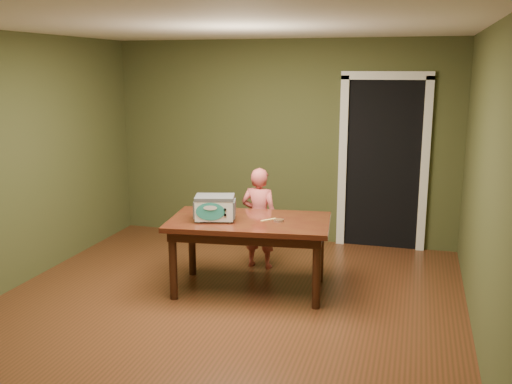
% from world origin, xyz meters
% --- Properties ---
extents(floor, '(5.00, 5.00, 0.00)m').
position_xyz_m(floor, '(0.00, 0.00, 0.00)').
color(floor, '#5B2C1A').
rests_on(floor, ground).
extents(room_shell, '(4.52, 5.02, 2.61)m').
position_xyz_m(room_shell, '(0.00, 0.00, 1.71)').
color(room_shell, '#424625').
rests_on(room_shell, ground).
extents(doorway, '(1.10, 0.66, 2.25)m').
position_xyz_m(doorway, '(1.30, 2.78, 1.06)').
color(doorway, black).
rests_on(doorway, ground).
extents(dining_table, '(1.70, 1.09, 0.75)m').
position_xyz_m(dining_table, '(0.12, 0.62, 0.65)').
color(dining_table, '#3C130D').
rests_on(dining_table, floor).
extents(toy_oven, '(0.46, 0.36, 0.25)m').
position_xyz_m(toy_oven, '(-0.21, 0.50, 0.89)').
color(toy_oven, '#4C4F54').
rests_on(toy_oven, dining_table).
extents(baking_pan, '(0.10, 0.10, 0.02)m').
position_xyz_m(baking_pan, '(0.42, 0.63, 0.76)').
color(baking_pan, silver).
rests_on(baking_pan, dining_table).
extents(spatula, '(0.13, 0.15, 0.01)m').
position_xyz_m(spatula, '(0.31, 0.65, 0.75)').
color(spatula, '#ECC666').
rests_on(spatula, dining_table).
extents(child, '(0.44, 0.31, 1.15)m').
position_xyz_m(child, '(0.02, 1.32, 0.58)').
color(child, '#DA5A59').
rests_on(child, floor).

